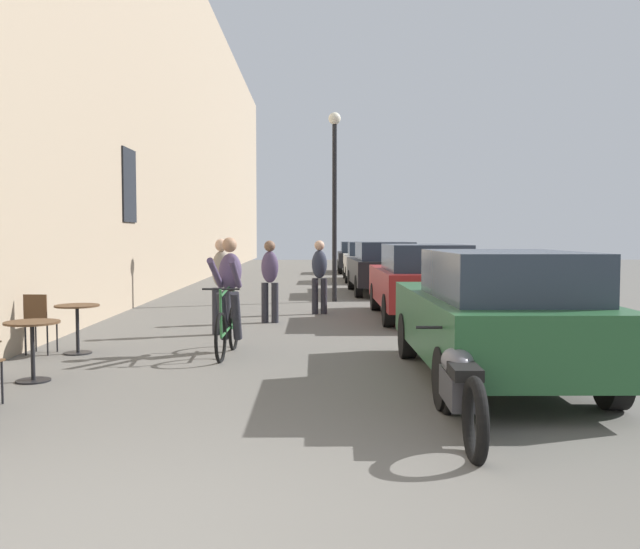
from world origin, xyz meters
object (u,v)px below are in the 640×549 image
(street_lamp, at_px, (335,182))
(pedestrian_near, at_px, (222,281))
(cafe_table_far, at_px, (77,318))
(parked_car_fourth, at_px, (367,261))
(parked_car_nearest, at_px, (496,314))
(parked_car_fifth, at_px, (356,256))
(pedestrian_far, at_px, (319,273))
(parked_motorcycle, at_px, (459,388))
(cafe_chair_far_toward_street, at_px, (39,319))
(pedestrian_mid, at_px, (270,277))
(parked_car_second, at_px, (421,280))
(cafe_table_mid, at_px, (32,338))
(parked_car_third, at_px, (382,267))
(cyclist_on_bicycle, at_px, (229,299))

(street_lamp, bearing_deg, pedestrian_near, -109.89)
(cafe_table_far, height_order, parked_car_fourth, parked_car_fourth)
(parked_car_nearest, bearing_deg, parked_car_fifth, 90.53)
(pedestrian_far, distance_m, street_lamp, 3.61)
(pedestrian_far, xyz_separation_m, parked_motorcycle, (1.16, -9.12, -0.51))
(cafe_table_far, relative_size, cafe_chair_far_toward_street, 0.81)
(pedestrian_near, distance_m, pedestrian_mid, 1.77)
(pedestrian_near, height_order, parked_car_second, pedestrian_near)
(cafe_table_mid, height_order, parked_car_nearest, parked_car_nearest)
(cafe_chair_far_toward_street, bearing_deg, parked_car_fifth, 74.68)
(parked_car_nearest, bearing_deg, street_lamp, 99.38)
(parked_car_third, relative_size, parked_car_fifth, 1.08)
(pedestrian_mid, xyz_separation_m, parked_car_nearest, (3.03, -5.51, -0.11))
(cafe_chair_far_toward_street, height_order, cyclist_on_bicycle, cyclist_on_bicycle)
(cafe_table_far, relative_size, parked_car_third, 0.17)
(parked_car_nearest, bearing_deg, cafe_table_mid, 179.51)
(pedestrian_far, relative_size, parked_car_fifth, 0.40)
(cyclist_on_bicycle, bearing_deg, parked_car_fifth, 81.63)
(cafe_chair_far_toward_street, height_order, parked_car_nearest, parked_car_nearest)
(cafe_chair_far_toward_street, height_order, parked_car_fifth, parked_car_fifth)
(parked_car_second, bearing_deg, cafe_table_far, -143.69)
(pedestrian_far, distance_m, parked_car_second, 2.28)
(cafe_table_far, distance_m, pedestrian_mid, 4.41)
(cafe_table_mid, distance_m, street_lamp, 10.84)
(cafe_chair_far_toward_street, bearing_deg, parked_car_second, 34.38)
(pedestrian_mid, bearing_deg, cyclist_on_bicycle, -95.99)
(parked_car_third, bearing_deg, cafe_chair_far_toward_street, -120.29)
(cafe_chair_far_toward_street, distance_m, pedestrian_far, 6.58)
(cafe_table_far, height_order, parked_car_third, parked_car_third)
(parked_car_nearest, height_order, parked_car_second, parked_car_nearest)
(street_lamp, distance_m, parked_car_third, 3.65)
(street_lamp, relative_size, parked_car_second, 1.12)
(cafe_table_far, distance_m, street_lamp, 9.20)
(cafe_table_far, xyz_separation_m, pedestrian_mid, (2.60, 3.54, 0.40))
(pedestrian_near, bearing_deg, pedestrian_far, 60.78)
(parked_car_fourth, bearing_deg, pedestrian_near, -104.59)
(pedestrian_near, xyz_separation_m, street_lamp, (2.15, 5.94, 2.16))
(cyclist_on_bicycle, bearing_deg, cafe_chair_far_toward_street, -179.04)
(cafe_chair_far_toward_street, relative_size, pedestrian_mid, 0.54)
(parked_car_third, bearing_deg, parked_car_fifth, 90.43)
(cafe_table_far, xyz_separation_m, parked_car_fifth, (5.42, 21.66, 0.22))
(street_lamp, distance_m, parked_car_nearest, 10.23)
(parked_car_second, xyz_separation_m, parked_car_third, (-0.21, 6.06, -0.01))
(cafe_chair_far_toward_street, xyz_separation_m, parked_motorcycle, (5.29, -4.02, -0.11))
(cafe_table_far, distance_m, pedestrian_near, 2.71)
(cafe_table_mid, distance_m, cafe_chair_far_toward_street, 1.97)
(parked_car_nearest, distance_m, parked_car_second, 6.18)
(pedestrian_mid, distance_m, parked_car_second, 3.19)
(parked_car_nearest, relative_size, parked_car_fifth, 1.09)
(pedestrian_near, bearing_deg, parked_car_nearest, -45.95)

